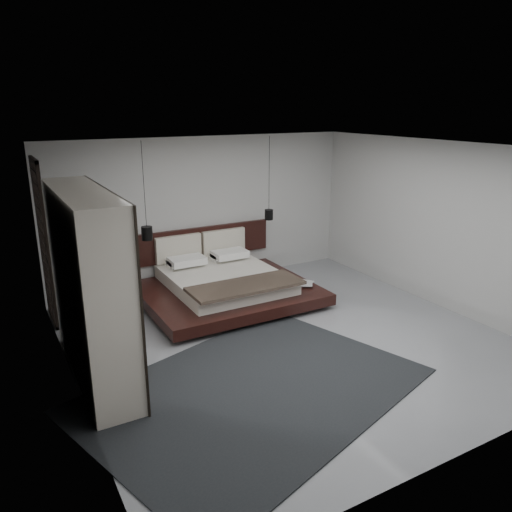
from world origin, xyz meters
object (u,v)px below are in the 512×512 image
pendant_right (269,214)px  bed (224,284)px  pendant_left (147,233)px  lattice_screen (44,243)px  rug (254,390)px  wardrobe (90,288)px

pendant_right → bed: bearing=-158.5°
pendant_right → pendant_left: bearing=-180.0°
lattice_screen → rug: bearing=-61.8°
pendant_left → rug: (0.22, -3.34, -1.26)m
lattice_screen → pendant_right: 4.01m
bed → lattice_screen: bearing=169.0°
lattice_screen → pendant_right: bearing=-1.1°
pendant_left → wardrobe: (-1.36, -2.04, -0.07)m
lattice_screen → rug: lattice_screen is taller
pendant_left → rug: bearing=-86.3°
lattice_screen → rug: 4.08m
lattice_screen → bed: (2.81, -0.55, -1.00)m
lattice_screen → bed: lattice_screen is taller
wardrobe → bed: bearing=31.5°
wardrobe → pendant_left: bearing=56.3°
rug → bed: bearing=71.1°
pendant_left → bed: bearing=-21.5°
lattice_screen → pendant_left: (1.61, -0.08, -0.03)m
lattice_screen → pendant_left: size_ratio=1.58×
pendant_right → lattice_screen: bearing=178.9°
pendant_left → wardrobe: size_ratio=0.67×
bed → rug: (-0.98, -2.87, -0.29)m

